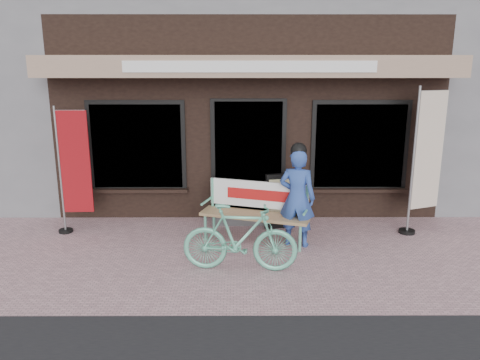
{
  "coord_description": "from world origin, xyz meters",
  "views": [
    {
      "loc": [
        -0.18,
        -6.3,
        2.82
      ],
      "look_at": [
        -0.15,
        0.7,
        1.05
      ],
      "focal_mm": 35.0,
      "sensor_mm": 36.0,
      "label": 1
    }
  ],
  "objects_px": {
    "person": "(297,196)",
    "nobori_cream": "(425,159)",
    "menu_stand": "(279,201)",
    "bicycle": "(240,238)",
    "bench": "(256,207)",
    "nobori_red": "(73,169)"
  },
  "relations": [
    {
      "from": "menu_stand",
      "to": "person",
      "type": "bearing_deg",
      "value": -88.0
    },
    {
      "from": "nobori_cream",
      "to": "menu_stand",
      "type": "relative_size",
      "value": 2.54
    },
    {
      "from": "nobori_red",
      "to": "nobori_cream",
      "type": "distance_m",
      "value": 5.83
    },
    {
      "from": "bench",
      "to": "bicycle",
      "type": "xyz_separation_m",
      "value": [
        -0.27,
        -1.17,
        -0.08
      ]
    },
    {
      "from": "person",
      "to": "nobori_cream",
      "type": "xyz_separation_m",
      "value": [
        2.18,
        0.6,
        0.46
      ]
    },
    {
      "from": "bicycle",
      "to": "menu_stand",
      "type": "height_order",
      "value": "menu_stand"
    },
    {
      "from": "person",
      "to": "bicycle",
      "type": "xyz_separation_m",
      "value": [
        -0.89,
        -0.93,
        -0.33
      ]
    },
    {
      "from": "bench",
      "to": "menu_stand",
      "type": "relative_size",
      "value": 1.85
    },
    {
      "from": "bench",
      "to": "nobori_red",
      "type": "relative_size",
      "value": 0.84
    },
    {
      "from": "menu_stand",
      "to": "bicycle",
      "type": "bearing_deg",
      "value": -124.71
    },
    {
      "from": "nobori_cream",
      "to": "nobori_red",
      "type": "bearing_deg",
      "value": 159.05
    },
    {
      "from": "bench",
      "to": "person",
      "type": "distance_m",
      "value": 0.71
    },
    {
      "from": "nobori_red",
      "to": "nobori_cream",
      "type": "xyz_separation_m",
      "value": [
        5.82,
        0.02,
        0.16
      ]
    },
    {
      "from": "person",
      "to": "bicycle",
      "type": "bearing_deg",
      "value": -115.35
    },
    {
      "from": "bicycle",
      "to": "nobori_cream",
      "type": "distance_m",
      "value": 3.52
    },
    {
      "from": "nobori_red",
      "to": "bench",
      "type": "bearing_deg",
      "value": -7.86
    },
    {
      "from": "menu_stand",
      "to": "nobori_cream",
      "type": "bearing_deg",
      "value": -16.94
    },
    {
      "from": "bicycle",
      "to": "nobori_red",
      "type": "bearing_deg",
      "value": 66.31
    },
    {
      "from": "person",
      "to": "nobori_cream",
      "type": "height_order",
      "value": "nobori_cream"
    },
    {
      "from": "bench",
      "to": "nobori_cream",
      "type": "height_order",
      "value": "nobori_cream"
    },
    {
      "from": "bench",
      "to": "nobori_cream",
      "type": "xyz_separation_m",
      "value": [
        2.8,
        0.36,
        0.71
      ]
    },
    {
      "from": "bench",
      "to": "nobori_cream",
      "type": "bearing_deg",
      "value": 25.59
    }
  ]
}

